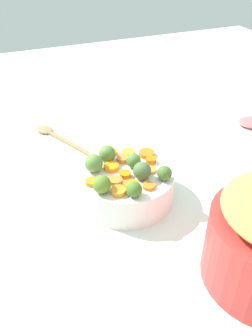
{
  "coord_description": "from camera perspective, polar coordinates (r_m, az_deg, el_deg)",
  "views": [
    {
      "loc": [
        0.64,
        -0.28,
        0.58
      ],
      "look_at": [
        0.02,
        -0.03,
        0.11
      ],
      "focal_mm": 38.39,
      "sensor_mm": 36.0,
      "label": 1
    }
  ],
  "objects": [
    {
      "name": "carrot_slice_4",
      "position": [
        0.85,
        -0.54,
        1.45
      ],
      "size": [
        0.04,
        0.04,
        0.01
      ],
      "primitive_type": "cylinder",
      "rotation": [
        0.0,
        0.0,
        1.07
      ],
      "color": "orange",
      "rests_on": "serving_bowl_carrots"
    },
    {
      "name": "brussels_sprout_2",
      "position": [
        0.79,
        6.13,
        -0.82
      ],
      "size": [
        0.03,
        0.03,
        0.03
      ],
      "primitive_type": "sphere",
      "color": "#44702E",
      "rests_on": "serving_bowl_carrots"
    },
    {
      "name": "carrot_slice_5",
      "position": [
        0.85,
        -5.16,
        1.09
      ],
      "size": [
        0.03,
        0.03,
        0.01
      ],
      "primitive_type": "cylinder",
      "rotation": [
        0.0,
        0.0,
        0.24
      ],
      "color": "orange",
      "rests_on": "serving_bowl_carrots"
    },
    {
      "name": "brussels_sprout_1",
      "position": [
        0.83,
        1.22,
        1.16
      ],
      "size": [
        0.03,
        0.03,
        0.03
      ],
      "primitive_type": "sphere",
      "color": "#4F7A37",
      "rests_on": "serving_bowl_carrots"
    },
    {
      "name": "carrot_slice_11",
      "position": [
        0.78,
        0.87,
        -2.68
      ],
      "size": [
        0.04,
        0.04,
        0.01
      ],
      "primitive_type": "cylinder",
      "rotation": [
        0.0,
        0.0,
        0.63
      ],
      "color": "orange",
      "rests_on": "serving_bowl_carrots"
    },
    {
      "name": "carrot_slice_12",
      "position": [
        0.8,
        -0.14,
        -1.05
      ],
      "size": [
        0.03,
        0.03,
        0.01
      ],
      "primitive_type": "cylinder",
      "rotation": [
        0.0,
        0.0,
        1.38
      ],
      "color": "orange",
      "rests_on": "serving_bowl_carrots"
    },
    {
      "name": "tabletop",
      "position": [
        0.9,
        1.28,
        -3.81
      ],
      "size": [
        2.4,
        2.4,
        0.02
      ],
      "primitive_type": "cube",
      "color": "silver",
      "rests_on": "ground"
    },
    {
      "name": "brussels_sprout_0",
      "position": [
        0.85,
        -3.01,
        2.3
      ],
      "size": [
        0.04,
        0.04,
        0.04
      ],
      "primitive_type": "sphere",
      "color": "#598139",
      "rests_on": "serving_bowl_carrots"
    },
    {
      "name": "carrot_slice_10",
      "position": [
        0.87,
        3.3,
        2.3
      ],
      "size": [
        0.04,
        0.04,
        0.01
      ],
      "primitive_type": "cylinder",
      "rotation": [
        0.0,
        0.0,
        3.03
      ],
      "color": "orange",
      "rests_on": "serving_bowl_carrots"
    },
    {
      "name": "brussels_sprout_6",
      "position": [
        0.75,
        -3.89,
        -2.61
      ],
      "size": [
        0.04,
        0.04,
        0.04
      ],
      "primitive_type": "sphere",
      "color": "olive",
      "rests_on": "serving_bowl_carrots"
    },
    {
      "name": "serving_bowl_carrots",
      "position": [
        0.84,
        0.0,
        -2.68
      ],
      "size": [
        0.22,
        0.22,
        0.08
      ],
      "primitive_type": "cylinder",
      "color": "white",
      "rests_on": "tabletop"
    },
    {
      "name": "wooden_spoon",
      "position": [
        1.11,
        -10.91,
        4.95
      ],
      "size": [
        0.29,
        0.16,
        0.01
      ],
      "color": "#A77E53",
      "rests_on": "tabletop"
    },
    {
      "name": "carrot_slice_6",
      "position": [
        0.82,
        3.88,
        -0.34
      ],
      "size": [
        0.03,
        0.03,
        0.01
      ],
      "primitive_type": "cylinder",
      "rotation": [
        0.0,
        0.0,
        3.39
      ],
      "color": "orange",
      "rests_on": "serving_bowl_carrots"
    },
    {
      "name": "carrot_slice_2",
      "position": [
        0.79,
        -5.52,
        -2.23
      ],
      "size": [
        0.04,
        0.04,
        0.01
      ],
      "primitive_type": "cylinder",
      "rotation": [
        0.0,
        0.0,
        3.96
      ],
      "color": "orange",
      "rests_on": "serving_bowl_carrots"
    },
    {
      "name": "carrot_slice_7",
      "position": [
        0.78,
        -1.67,
        -2.06
      ],
      "size": [
        0.03,
        0.03,
        0.01
      ],
      "primitive_type": "cylinder",
      "rotation": [
        0.0,
        0.0,
        0.15
      ],
      "color": "orange",
      "rests_on": "serving_bowl_carrots"
    },
    {
      "name": "carrot_slice_8",
      "position": [
        0.88,
        -2.22,
        2.5
      ],
      "size": [
        0.03,
        0.03,
        0.01
      ],
      "primitive_type": "cylinder",
      "rotation": [
        0.0,
        0.0,
        1.76
      ],
      "color": "orange",
      "rests_on": "serving_bowl_carrots"
    },
    {
      "name": "carrot_slice_0",
      "position": [
        0.88,
        0.52,
        2.47
      ],
      "size": [
        0.04,
        0.04,
        0.01
      ],
      "primitive_type": "cylinder",
      "rotation": [
        0.0,
        0.0,
        1.95
      ],
      "color": "orange",
      "rests_on": "serving_bowl_carrots"
    },
    {
      "name": "brussels_sprout_4",
      "position": [
        0.79,
        2.57,
        -0.45
      ],
      "size": [
        0.04,
        0.04,
        0.04
      ],
      "primitive_type": "sphere",
      "color": "#4E6B3D",
      "rests_on": "serving_bowl_carrots"
    },
    {
      "name": "carrot_slice_9",
      "position": [
        0.77,
        3.65,
        -2.88
      ],
      "size": [
        0.03,
        0.03,
        0.01
      ],
      "primitive_type": "cylinder",
      "rotation": [
        0.0,
        0.0,
        1.58
      ],
      "color": "orange",
      "rests_on": "serving_bowl_carrots"
    },
    {
      "name": "brussels_sprout_5",
      "position": [
        0.81,
        -5.14,
        0.77
      ],
      "size": [
        0.04,
        0.04,
        0.04
      ],
      "primitive_type": "sphere",
      "color": "#5C8740",
      "rests_on": "serving_bowl_carrots"
    },
    {
      "name": "carrot_slice_1",
      "position": [
        0.85,
        3.96,
        1.23
      ],
      "size": [
        0.03,
        0.03,
        0.01
      ],
      "primitive_type": "cylinder",
      "rotation": [
        0.0,
        0.0,
        5.99
      ],
      "color": "orange",
      "rests_on": "serving_bowl_carrots"
    },
    {
      "name": "brussels_sprout_3",
      "position": [
        0.74,
        1.32,
        -3.41
      ],
      "size": [
        0.03,
        0.03,
        0.03
      ],
      "primitive_type": "sphere",
      "color": "#467026",
      "rests_on": "serving_bowl_carrots"
    },
    {
      "name": "carrot_slice_13",
      "position": [
        0.76,
        -1.21,
        -3.71
      ],
      "size": [
        0.05,
        0.05,
        0.01
      ],
      "primitive_type": "cylinder",
      "rotation": [
        0.0,
        0.0,
        2.4
      ],
      "color": "orange",
      "rests_on": "serving_bowl_carrots"
    },
    {
      "name": "carrot_slice_3",
      "position": [
        0.82,
        -2.28,
        0.04
      ],
      "size": [
        0.04,
        0.04,
        0.01
      ],
      "primitive_type": "cylinder",
      "rotation": [
        0.0,
        0.0,
        0.31
      ],
      "color": "orange",
      "rests_on": "serving_bowl_carrots"
    }
  ]
}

